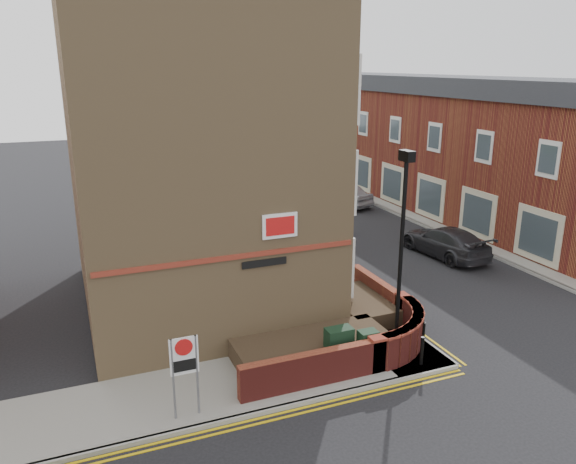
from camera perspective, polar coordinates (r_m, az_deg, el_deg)
The scene contains 27 objects.
ground at distance 16.44m, azimuth 8.20°, elevation -15.49°, with size 120.00×120.00×0.00m, color black.
pavement_corner at distance 16.39m, azimuth -5.61°, elevation -15.24°, with size 13.00×3.00×0.12m, color gray.
pavement_main at distance 30.64m, azimuth -3.52°, elevation 0.31°, with size 2.00×32.00×0.12m, color gray.
pavement_far at distance 33.24m, azimuth 16.50°, elevation 0.95°, with size 4.00×40.00×0.12m, color gray.
kerb_side at distance 15.19m, azimuth -3.91°, elevation -18.07°, with size 13.00×0.15×0.12m, color gray.
kerb_main_near at distance 30.96m, azimuth -1.77°, elevation 0.51°, with size 0.15×32.00×0.12m, color gray.
kerb_main_far at distance 32.06m, azimuth 13.69°, elevation 0.60°, with size 0.15×40.00×0.12m, color gray.
yellow_lines_side at distance 15.02m, azimuth -3.59°, elevation -18.75°, with size 13.00×0.28×0.01m, color gold.
yellow_lines_main at distance 31.06m, azimuth -1.33°, elevation 0.46°, with size 0.28×32.00×0.01m, color gold.
corner_building at distance 20.53m, azimuth -9.59°, elevation 9.55°, with size 8.95×10.40×13.60m.
garden_wall at distance 18.33m, azimuth 4.23°, elevation -11.71°, with size 6.80×6.00×1.20m, color maroon, non-canonical shape.
lamppost at distance 16.70m, azimuth 11.39°, elevation -2.38°, with size 0.25×0.50×6.30m.
utility_cabinet_large at distance 16.93m, azimuth 5.17°, elevation -11.53°, with size 0.80×0.45×1.20m, color black.
utility_cabinet_small at distance 17.07m, azimuth 8.08°, elevation -11.58°, with size 0.55×0.40×1.10m, color black.
bollard_near at distance 17.41m, azimuth 13.44°, elevation -11.66°, with size 0.11×0.11×0.90m, color black.
bollard_far at distance 18.30m, azimuth 13.55°, elevation -10.20°, with size 0.11×0.11×0.90m, color black.
zone_sign at distance 14.45m, azimuth -10.48°, elevation -12.88°, with size 0.72×0.07×2.20m.
far_terrace at distance 36.47m, azimuth 15.01°, elevation 8.83°, with size 5.40×30.40×8.00m.
far_terrace_cream at distance 54.63m, azimuth 1.57°, elevation 11.86°, with size 5.40×12.40×8.00m.
tree_near at distance 27.83m, azimuth -2.39°, elevation 8.45°, with size 3.64×3.65×6.70m.
tree_mid at distance 35.36m, azimuth -6.86°, elevation 10.93°, with size 4.03×4.03×7.42m.
tree_far at distance 43.12m, azimuth -9.73°, elevation 11.47°, with size 3.81×3.81×7.00m.
traffic_light_assembly at distance 38.60m, azimuth -7.33°, elevation 7.78°, with size 0.20×0.16×4.20m.
silver_car_near at distance 29.44m, azimuth 3.47°, elevation 0.97°, with size 1.53×4.40×1.45m, color #B5B9BD.
red_car_main at distance 31.74m, azimuth -1.27°, elevation 2.00°, with size 2.11×4.58×1.27m, color maroon.
grey_car_far at distance 27.36m, azimuth 15.66°, elevation -0.94°, with size 1.95×4.80×1.39m, color #29292D.
silver_car_far at distance 35.96m, azimuth 5.47°, elevation 3.88°, with size 1.77×4.40×1.50m, color #ACADB4.
Camera 1 is at (-7.25, -11.90, 8.73)m, focal length 35.00 mm.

